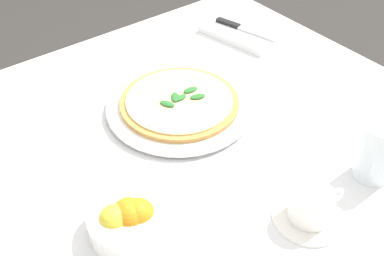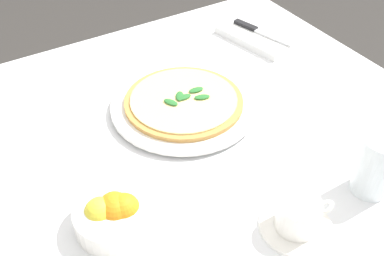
{
  "view_description": "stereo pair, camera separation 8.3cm",
  "coord_description": "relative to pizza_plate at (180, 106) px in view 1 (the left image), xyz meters",
  "views": [
    {
      "loc": [
        0.52,
        -0.44,
        1.39
      ],
      "look_at": [
        -0.09,
        0.03,
        0.74
      ],
      "focal_mm": 44.17,
      "sensor_mm": 36.0,
      "label": 1
    },
    {
      "loc": [
        0.57,
        -0.37,
        1.39
      ],
      "look_at": [
        -0.09,
        0.03,
        0.74
      ],
      "focal_mm": 44.17,
      "sensor_mm": 36.0,
      "label": 2
    }
  ],
  "objects": [
    {
      "name": "dinner_knife",
      "position": [
        -0.17,
        0.35,
        0.01
      ],
      "size": [
        0.19,
        0.07,
        0.01
      ],
      "rotation": [
        0.0,
        0.0,
        0.27
      ],
      "color": "silver",
      "rests_on": "napkin_folded"
    },
    {
      "name": "water_glass_near_right",
      "position": [
        0.39,
        0.18,
        0.04
      ],
      "size": [
        0.07,
        0.07,
        0.12
      ],
      "color": "white",
      "rests_on": "dining_table"
    },
    {
      "name": "coffee_cup_far_right",
      "position": [
        0.39,
        -0.0,
        0.02
      ],
      "size": [
        0.13,
        0.13,
        0.06
      ],
      "color": "white",
      "rests_on": "dining_table"
    },
    {
      "name": "pizza_plate",
      "position": [
        0.0,
        0.0,
        0.0
      ],
      "size": [
        0.33,
        0.33,
        0.02
      ],
      "color": "white",
      "rests_on": "dining_table"
    },
    {
      "name": "dining_table",
      "position": [
        0.17,
        -0.06,
        -0.13
      ],
      "size": [
        1.18,
        1.18,
        0.72
      ],
      "color": "white",
      "rests_on": "ground_plane"
    },
    {
      "name": "pizza",
      "position": [
        0.0,
        0.0,
        0.01
      ],
      "size": [
        0.27,
        0.27,
        0.02
      ],
      "color": "#C68E47",
      "rests_on": "pizza_plate"
    },
    {
      "name": "napkin_folded",
      "position": [
        -0.17,
        0.35,
        -0.0
      ],
      "size": [
        0.24,
        0.17,
        0.02
      ],
      "rotation": [
        0.0,
        0.0,
        0.21
      ],
      "color": "white",
      "rests_on": "dining_table"
    },
    {
      "name": "citrus_bowl",
      "position": [
        0.22,
        -0.27,
        0.02
      ],
      "size": [
        0.15,
        0.15,
        0.07
      ],
      "color": "white",
      "rests_on": "dining_table"
    }
  ]
}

